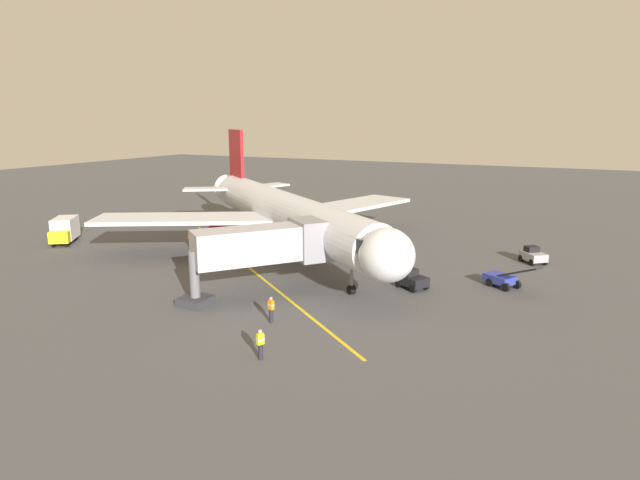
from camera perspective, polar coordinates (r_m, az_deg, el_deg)
The scene contains 11 objects.
ground_plane at distance 53.32m, azimuth -1.64°, elevation -1.03°, with size 220.00×220.00×0.00m, color #4C4C4F.
apron_lead_in_line at distance 46.89m, azimuth -7.42°, elevation -3.07°, with size 0.24×40.00×0.01m, color yellow.
airplane at distance 51.23m, azimuth -3.93°, elevation 2.95°, with size 34.10×31.93×11.50m.
jet_bridge at distance 39.08m, azimuth -5.27°, elevation -0.53°, with size 8.76×10.12×5.40m.
ground_crew_marshaller at distance 29.50m, azimuth -6.37°, elevation -10.96°, with size 0.39×0.47×1.71m.
ground_crew_wing_walker at distance 55.66m, azimuth -13.69°, elevation 0.14°, with size 0.42×0.47×1.71m.
ground_crew_loader at distance 34.47m, azimuth -5.24°, elevation -7.36°, with size 0.46×0.37×1.71m.
tug_near_nose at distance 41.69m, azimuth 9.75°, elevation -4.17°, with size 2.74×2.44×1.50m.
tug_portside at distance 51.91m, azimuth 21.75°, elevation -1.54°, with size 2.63×2.72×1.50m.
belt_loader_starboard_side at distance 43.70m, azimuth 18.91°, elevation -3.88°, with size 4.51×3.47×2.32m.
box_truck_rear_apron at distance 61.98m, azimuth -25.60°, elevation 0.97°, with size 4.28×4.87×2.62m.
Camera 1 is at (-24.26, 45.74, 12.72)m, focal length 30.03 mm.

